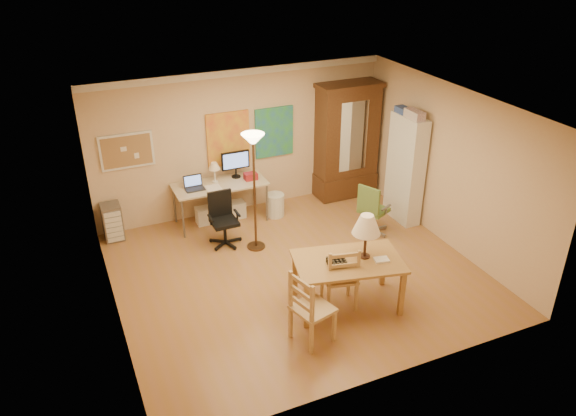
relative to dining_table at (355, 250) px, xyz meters
name	(u,v)px	position (x,y,z in m)	size (l,w,h in m)	color
floor	(297,273)	(-0.41, 1.03, -0.89)	(5.50, 5.50, 0.00)	#A16E39
crown_molding	(239,72)	(-0.41, 3.49, 1.75)	(5.50, 0.08, 0.12)	white
corkboard	(127,151)	(-2.46, 3.50, 0.61)	(0.90, 0.04, 0.62)	#996948
art_panel_left	(228,139)	(-0.66, 3.50, 0.56)	(0.80, 0.04, 1.00)	yellow
art_panel_right	(274,132)	(0.24, 3.50, 0.56)	(0.75, 0.04, 0.95)	teal
dining_table	(355,250)	(0.00, 0.00, 0.00)	(1.66, 1.21, 1.41)	brown
ladder_chair_back	(340,279)	(-0.21, 0.01, -0.42)	(0.55, 0.54, 1.01)	tan
ladder_chair_left	(311,310)	(-0.91, -0.49, -0.40)	(0.58, 0.59, 1.05)	tan
torchiere_lamp	(253,158)	(-0.72, 2.02, 0.74)	(0.37, 0.37, 2.04)	#462F1C
computer_desk	(222,197)	(-0.94, 3.19, -0.43)	(1.67, 0.73, 1.27)	#BEAB8B
office_chair_black	(224,231)	(-1.17, 2.36, -0.64)	(0.57, 0.57, 0.93)	black
office_chair_green	(372,220)	(1.34, 1.66, -0.64)	(0.59, 0.59, 0.96)	slate
drawer_cart	(113,222)	(-2.88, 3.31, -0.57)	(0.32, 0.39, 0.64)	slate
armoire	(346,148)	(1.67, 3.27, 0.10)	(1.24, 0.59, 2.28)	#3E1E11
bookshelf	(405,169)	(2.14, 1.92, 0.09)	(0.30, 0.79, 1.98)	white
wastebin	(275,205)	(0.02, 2.96, -0.68)	(0.35, 0.35, 0.44)	silver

